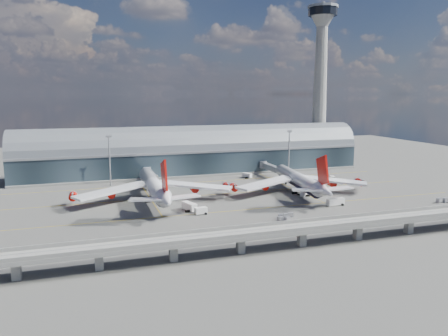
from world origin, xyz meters
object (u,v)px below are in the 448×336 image
object	(u,v)px
service_truck_5	(247,175)
cargo_train_2	(448,200)
floodlight_mast_left	(110,159)
service_truck_0	(189,206)
floodlight_mast_right	(289,151)
cargo_train_0	(284,219)
cargo_train_1	(286,215)
airliner_left	(154,186)
control_tower	(320,85)
service_truck_1	(201,211)
service_truck_3	(304,193)
service_truck_2	(335,202)
service_truck_4	(332,178)
airliner_right	(300,181)

from	to	relation	value
service_truck_5	cargo_train_2	distance (m)	100.63
floodlight_mast_left	service_truck_0	xyz separation A→B (m)	(26.79, -59.26, -11.94)
cargo_train_2	floodlight_mast_right	bearing A→B (deg)	18.12
cargo_train_0	cargo_train_1	xyz separation A→B (m)	(2.90, 4.30, -0.08)
airliner_left	cargo_train_1	xyz separation A→B (m)	(42.86, -41.68, -5.72)
floodlight_mast_left	service_truck_5	xyz separation A→B (m)	(73.75, -1.63, -12.26)
control_tower	airliner_left	size ratio (longest dim) A/B	1.38
floodlight_mast_right	service_truck_1	xyz separation A→B (m)	(-70.21, -66.00, -12.24)
cargo_train_2	service_truck_3	bearing A→B (deg)	54.73
floodlight_mast_left	service_truck_2	distance (m)	112.45
floodlight_mast_left	service_truck_4	bearing A→B (deg)	-11.59
floodlight_mast_right	cargo_train_0	world-z (taller)	floodlight_mast_right
floodlight_mast_left	service_truck_1	xyz separation A→B (m)	(29.79, -66.00, -12.24)
airliner_right	cargo_train_1	world-z (taller)	airliner_right
service_truck_3	control_tower	bearing A→B (deg)	97.08
service_truck_1	service_truck_3	xyz separation A→B (m)	(52.80, 15.43, -0.02)
cargo_train_1	cargo_train_0	bearing A→B (deg)	156.04
service_truck_1	service_truck_3	bearing A→B (deg)	-82.11
cargo_train_1	floodlight_mast_left	bearing A→B (deg)	46.41
service_truck_3	airliner_left	bearing A→B (deg)	-149.43
control_tower	service_truck_3	bearing A→B (deg)	-123.71
control_tower	floodlight_mast_left	size ratio (longest dim) A/B	4.01
control_tower	service_truck_3	size ratio (longest dim) A/B	18.35
airliner_right	service_truck_1	distance (m)	58.83
control_tower	cargo_train_1	distance (m)	141.67
floodlight_mast_right	cargo_train_0	size ratio (longest dim) A/B	4.99
cargo_train_1	cargo_train_2	size ratio (longest dim) A/B	0.61
airliner_right	cargo_train_2	xyz separation A→B (m)	(52.16, -36.71, -4.75)
service_truck_0	cargo_train_0	bearing A→B (deg)	-58.77
airliner_right	service_truck_4	bearing A→B (deg)	40.93
floodlight_mast_right	floodlight_mast_left	bearing A→B (deg)	180.00
floodlight_mast_left	service_truck_2	world-z (taller)	floodlight_mast_left
cargo_train_0	floodlight_mast_right	bearing A→B (deg)	-47.37
control_tower	service_truck_5	size ratio (longest dim) A/B	17.35
airliner_right	cargo_train_0	xyz separation A→B (m)	(-27.89, -40.81, -4.85)
service_truck_0	service_truck_5	size ratio (longest dim) A/B	1.40
cargo_train_0	cargo_train_1	world-z (taller)	cargo_train_0
control_tower	cargo_train_1	bearing A→B (deg)	-125.03
floodlight_mast_left	cargo_train_1	size ratio (longest dim) A/B	3.70
service_truck_2	service_truck_5	world-z (taller)	service_truck_2
airliner_right	service_truck_4	distance (m)	36.81
service_truck_0	cargo_train_1	distance (m)	38.56
floodlight_mast_left	service_truck_1	distance (m)	73.43
floodlight_mast_right	airliner_right	distance (m)	47.24
service_truck_2	cargo_train_1	size ratio (longest dim) A/B	1.22
airliner_right	service_truck_4	xyz separation A→B (m)	(30.39, 20.29, -4.46)
control_tower	airliner_right	bearing A→B (deg)	-125.34
floodlight_mast_left	cargo_train_1	bearing A→B (deg)	-53.64
floodlight_mast_left	cargo_train_1	xyz separation A→B (m)	(59.11, -80.28, -12.84)
airliner_left	service_truck_0	world-z (taller)	airliner_left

